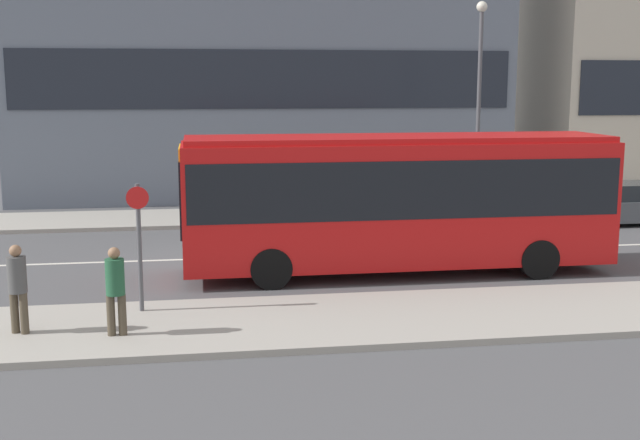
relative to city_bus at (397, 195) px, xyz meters
name	(u,v)px	position (x,y,z in m)	size (l,w,h in m)	color
ground_plane	(215,259)	(-4.40, 2.28, -1.94)	(120.00, 120.00, 0.00)	#4F4F51
sidewalk_near	(223,325)	(-4.40, -3.97, -1.88)	(44.00, 3.50, 0.13)	#A39E93
sidewalk_far	(210,218)	(-4.40, 8.53, -1.88)	(44.00, 3.50, 0.13)	#A39E93
lane_centerline	(215,258)	(-4.40, 2.28, -1.94)	(41.80, 0.16, 0.01)	silver
city_bus	(397,195)	(0.00, 0.00, 0.00)	(10.42, 2.55, 3.38)	red
parked_car_0	(621,204)	(9.12, 5.69, -1.30)	(4.36, 1.81, 1.36)	#4C5156
pedestrian_near_stop	(17,284)	(-8.09, -4.09, -0.88)	(0.34, 0.34, 1.65)	#4C4233
pedestrian_down_pavement	(115,286)	(-6.32, -4.48, -0.89)	(0.35, 0.34, 1.63)	#4C4233
bus_stop_sign	(139,237)	(-5.98, -2.95, -0.31)	(0.44, 0.12, 2.57)	#4C4C51
street_lamp	(479,88)	(4.61, 7.19, 2.53)	(0.36, 0.36, 7.16)	#4C4C51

